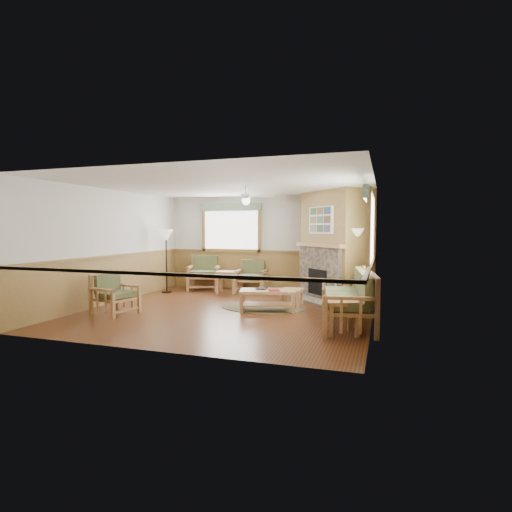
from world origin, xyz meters
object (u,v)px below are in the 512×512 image
(armchair_left, at_px, (115,294))
(end_table_sofa, at_px, (341,317))
(floor_lamp_right, at_px, (354,267))
(coffee_table, at_px, (268,301))
(footstool, at_px, (292,297))
(sofa, at_px, (347,297))
(armchair_back_right, at_px, (251,276))
(floor_lamp_left, at_px, (166,261))
(end_table_chairs, at_px, (227,282))
(armchair_back_left, at_px, (204,273))

(armchair_left, bearing_deg, end_table_sofa, -79.17)
(floor_lamp_right, bearing_deg, coffee_table, -144.12)
(coffee_table, relative_size, footstool, 2.53)
(sofa, bearing_deg, armchair_back_right, -145.01)
(sofa, xyz_separation_m, armchair_back_right, (-2.89, 3.00, -0.06))
(armchair_left, distance_m, floor_lamp_right, 5.29)
(sofa, relative_size, footstool, 4.69)
(armchair_back_right, height_order, footstool, armchair_back_right)
(end_table_sofa, xyz_separation_m, floor_lamp_left, (-5.07, 2.97, 0.59))
(end_table_chairs, xyz_separation_m, footstool, (2.11, -1.27, -0.10))
(coffee_table, distance_m, end_table_sofa, 2.19)
(end_table_chairs, relative_size, floor_lamp_left, 0.34)
(armchair_back_right, distance_m, floor_lamp_right, 3.14)
(coffee_table, height_order, end_table_sofa, end_table_sofa)
(armchair_back_right, bearing_deg, end_table_chairs, -150.94)
(end_table_sofa, bearing_deg, coffee_table, 140.41)
(end_table_chairs, relative_size, end_table_sofa, 1.04)
(armchair_back_right, relative_size, floor_lamp_right, 0.50)
(coffee_table, distance_m, footstool, 0.81)
(armchair_back_right, xyz_separation_m, footstool, (1.53, -1.66, -0.24))
(footstool, relative_size, floor_lamp_right, 0.26)
(sofa, height_order, footstool, sofa)
(sofa, xyz_separation_m, armchair_back_left, (-4.34, 3.00, -0.00))
(floor_lamp_right, bearing_deg, armchair_left, -152.32)
(end_table_sofa, bearing_deg, floor_lamp_left, 149.63)
(armchair_left, height_order, footstool, armchair_left)
(floor_lamp_left, bearing_deg, footstool, -12.81)
(armchair_back_right, distance_m, end_table_sofa, 4.74)
(armchair_back_right, height_order, floor_lamp_left, floor_lamp_left)
(armchair_back_left, xyz_separation_m, footstool, (2.99, -1.66, -0.29))
(armchair_left, xyz_separation_m, footstool, (3.32, 1.93, -0.21))
(end_table_sofa, bearing_deg, sofa, 88.09)
(armchair_left, height_order, floor_lamp_left, floor_lamp_left)
(armchair_left, distance_m, end_table_sofa, 4.65)
(armchair_back_right, bearing_deg, armchair_back_left, 175.37)
(footstool, bearing_deg, end_table_chairs, 148.87)
(end_table_sofa, relative_size, footstool, 1.26)
(armchair_back_left, distance_m, armchair_left, 3.61)
(sofa, xyz_separation_m, end_table_sofa, (-0.03, -0.78, -0.21))
(armchair_left, bearing_deg, floor_lamp_left, 21.97)
(end_table_chairs, bearing_deg, footstool, -31.13)
(armchair_back_right, bearing_deg, coffee_table, -68.48)
(sofa, height_order, floor_lamp_right, floor_lamp_right)
(armchair_back_left, bearing_deg, sofa, -50.96)
(armchair_back_right, bearing_deg, floor_lamp_right, -26.25)
(armchair_back_right, xyz_separation_m, armchair_left, (-1.78, -3.59, -0.03))
(coffee_table, relative_size, end_table_chairs, 1.94)
(armchair_back_left, bearing_deg, footstool, -45.35)
(footstool, height_order, floor_lamp_right, floor_lamp_right)
(armchair_back_right, xyz_separation_m, coffee_table, (1.17, -2.38, -0.21))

